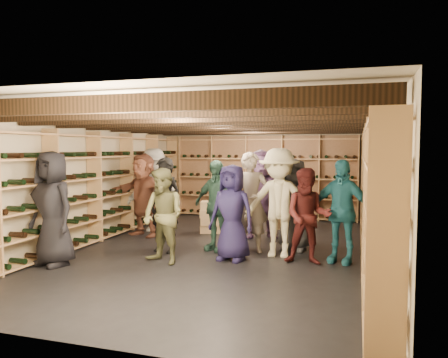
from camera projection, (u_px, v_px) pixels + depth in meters
ground at (220, 250)px, 7.83m from camera, size 8.00×8.00×0.00m
walls at (220, 183)px, 7.74m from camera, size 5.52×8.02×2.40m
ceiling at (220, 115)px, 7.66m from camera, size 5.50×8.00×0.01m
ceiling_joists at (220, 123)px, 7.67m from camera, size 5.40×7.12×0.18m
wine_rack_left at (95, 187)px, 8.51m from camera, size 0.32×7.50×2.15m
wine_rack_right at (373, 195)px, 7.00m from camera, size 0.32×7.50×2.15m
wine_rack_back at (264, 177)px, 11.40m from camera, size 4.70×0.30×2.15m
crate_stack_left at (212, 217)px, 9.41m from camera, size 0.56×0.44×0.68m
crate_stack_right at (280, 218)px, 9.89m from camera, size 0.50×0.33×0.51m
crate_loose at (295, 227)px, 9.63m from camera, size 0.55×0.42×0.17m
person_0 at (53, 208)px, 6.76m from camera, size 0.99×0.78×1.78m
person_1 at (165, 205)px, 7.63m from camera, size 0.68×0.53×1.67m
person_2 at (163, 216)px, 6.86m from camera, size 0.89×0.80×1.51m
person_3 at (279, 203)px, 7.31m from camera, size 1.20×0.72×1.82m
person_4 at (341, 211)px, 6.92m from camera, size 1.04×0.66×1.65m
person_5 at (143, 195)px, 9.04m from camera, size 1.68×1.02×1.72m
person_6 at (232, 213)px, 7.07m from camera, size 0.84×0.63×1.56m
person_7 at (251, 202)px, 7.63m from camera, size 0.74×0.60×1.76m
person_8 at (308, 216)px, 6.83m from camera, size 0.76×0.61×1.52m
person_9 at (154, 190)px, 9.57m from camera, size 1.29×0.91×1.82m
person_10 at (216, 205)px, 7.75m from camera, size 1.03×0.70×1.62m
person_11 at (261, 194)px, 8.87m from camera, size 1.75×1.10×1.80m
person_12 at (294, 205)px, 7.76m from camera, size 0.86×0.62×1.64m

